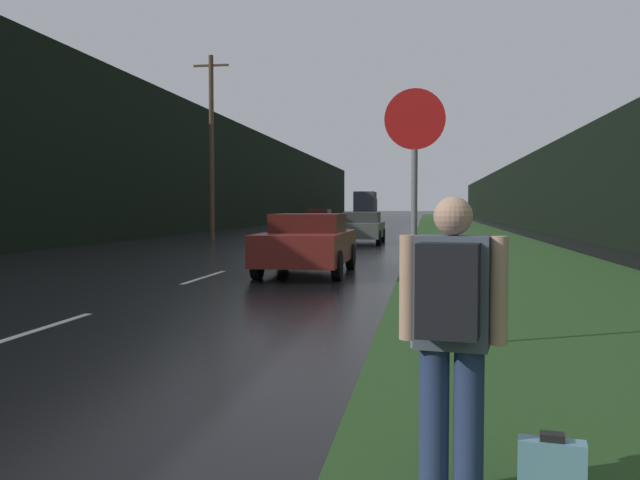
# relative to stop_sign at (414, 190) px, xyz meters

# --- Properties ---
(grass_verge) EXTENTS (6.00, 240.00, 0.02)m
(grass_verge) POSITION_rel_stop_sign_xyz_m (2.51, 34.19, -1.81)
(grass_verge) COLOR #26471E
(grass_verge) RESTS_ON ground_plane
(lane_stripe_b) EXTENTS (0.12, 3.00, 0.01)m
(lane_stripe_b) POSITION_rel_stop_sign_xyz_m (-4.95, 0.36, -1.82)
(lane_stripe_b) COLOR silver
(lane_stripe_b) RESTS_ON ground_plane
(lane_stripe_c) EXTENTS (0.12, 3.00, 0.01)m
(lane_stripe_c) POSITION_rel_stop_sign_xyz_m (-4.95, 7.36, -1.82)
(lane_stripe_c) COLOR silver
(lane_stripe_c) RESTS_ON ground_plane
(lane_stripe_d) EXTENTS (0.12, 3.00, 0.01)m
(lane_stripe_d) POSITION_rel_stop_sign_xyz_m (-4.95, 14.36, -1.82)
(lane_stripe_d) COLOR silver
(lane_stripe_d) RESTS_ON ground_plane
(lane_stripe_e) EXTENTS (0.12, 3.00, 0.01)m
(lane_stripe_e) POSITION_rel_stop_sign_xyz_m (-4.95, 21.36, -1.82)
(lane_stripe_e) COLOR silver
(lane_stripe_e) RESTS_ON ground_plane
(lane_stripe_f) EXTENTS (0.12, 3.00, 0.01)m
(lane_stripe_f) POSITION_rel_stop_sign_xyz_m (-4.95, 28.36, -1.82)
(lane_stripe_f) COLOR silver
(lane_stripe_f) RESTS_ON ground_plane
(treeline_far_side) EXTENTS (2.00, 140.00, 8.25)m
(treeline_far_side) POSITION_rel_stop_sign_xyz_m (-15.42, 44.19, 2.31)
(treeline_far_side) COLOR black
(treeline_far_side) RESTS_ON ground_plane
(treeline_near_side) EXTENTS (2.00, 140.00, 5.49)m
(treeline_near_side) POSITION_rel_stop_sign_xyz_m (8.51, 44.19, 0.93)
(treeline_near_side) COLOR black
(treeline_near_side) RESTS_ON ground_plane
(utility_pole_far) EXTENTS (1.80, 0.24, 9.21)m
(utility_pole_far) POSITION_rel_stop_sign_xyz_m (-10.52, 25.16, 2.92)
(utility_pole_far) COLOR #4C3823
(utility_pole_far) RESTS_ON ground_plane
(stop_sign) EXTENTS (0.69, 0.07, 2.96)m
(stop_sign) POSITION_rel_stop_sign_xyz_m (0.00, 0.00, 0.00)
(stop_sign) COLOR slate
(stop_sign) RESTS_ON ground_plane
(hitchhiker_with_backpack) EXTENTS (0.58, 0.45, 1.69)m
(hitchhiker_with_backpack) POSITION_rel_stop_sign_xyz_m (0.27, -4.04, -0.85)
(hitchhiker_with_backpack) COLOR navy
(hitchhiker_with_backpack) RESTS_ON ground_plane
(suitcase) EXTENTS (0.37, 0.18, 0.39)m
(suitcase) POSITION_rel_stop_sign_xyz_m (0.82, -3.95, -1.64)
(suitcase) COLOR #6093A8
(suitcase) RESTS_ON ground_plane
(car_passing_near) EXTENTS (2.03, 4.45, 1.47)m
(car_passing_near) POSITION_rel_stop_sign_xyz_m (-2.72, 8.54, -1.06)
(car_passing_near) COLOR maroon
(car_passing_near) RESTS_ON ground_plane
(car_passing_far) EXTENTS (1.94, 4.57, 1.41)m
(car_passing_far) POSITION_rel_stop_sign_xyz_m (-2.72, 22.70, -1.10)
(car_passing_far) COLOR #4C514C
(car_passing_far) RESTS_ON ground_plane
(car_oncoming) EXTENTS (1.92, 4.28, 1.50)m
(car_oncoming) POSITION_rel_stop_sign_xyz_m (-7.18, 38.56, -1.04)
(car_oncoming) COLOR maroon
(car_oncoming) RESTS_ON ground_plane
(delivery_truck) EXTENTS (2.61, 6.84, 3.52)m
(delivery_truck) POSITION_rel_stop_sign_xyz_m (-7.18, 75.83, 0.03)
(delivery_truck) COLOR black
(delivery_truck) RESTS_ON ground_plane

